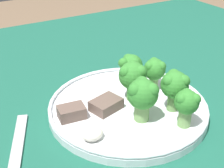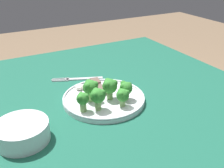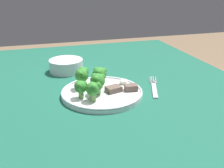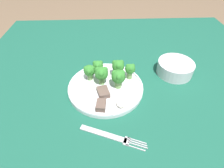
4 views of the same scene
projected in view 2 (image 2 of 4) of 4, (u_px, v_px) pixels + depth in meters
name	position (u px, v px, depth m)	size (l,w,h in m)	color
table	(87.00, 141.00, 0.79)	(1.12, 1.19, 0.77)	#195642
dinner_plate	(104.00, 98.00, 0.81)	(0.25, 0.25, 0.02)	white
fork	(78.00, 79.00, 0.95)	(0.08, 0.18, 0.00)	#B2B2B7
cream_bowl	(22.00, 132.00, 0.63)	(0.13, 0.13, 0.05)	silver
broccoli_floret_near_rim_left	(110.00, 86.00, 0.78)	(0.05, 0.05, 0.07)	#709E56
broccoli_floret_center_left	(98.00, 96.00, 0.73)	(0.04, 0.04, 0.07)	#709E56
broccoli_floret_back_left	(83.00, 99.00, 0.72)	(0.04, 0.04, 0.06)	#709E56
broccoli_floret_front_left	(90.00, 88.00, 0.77)	(0.05, 0.05, 0.07)	#709E56
broccoli_floret_center_back	(125.00, 88.00, 0.78)	(0.04, 0.04, 0.06)	#709E56
broccoli_floret_mid_cluster	(123.00, 95.00, 0.75)	(0.04, 0.04, 0.05)	#709E56
meat_slice_front_slice	(96.00, 82.00, 0.88)	(0.04, 0.03, 0.02)	brown
meat_slice_middle_slice	(101.00, 90.00, 0.83)	(0.05, 0.04, 0.02)	brown
sauce_dollop	(80.00, 87.00, 0.85)	(0.03, 0.03, 0.02)	silver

